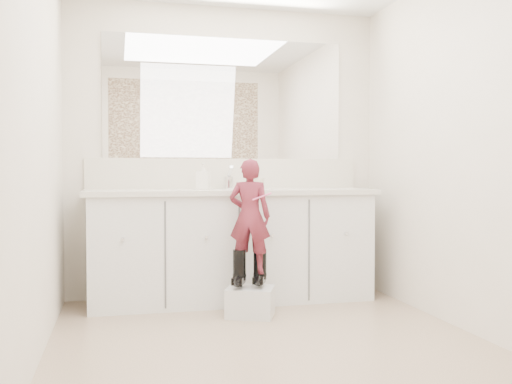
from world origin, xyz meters
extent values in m
plane|color=#826955|center=(0.00, 0.00, 0.00)|extent=(3.00, 3.00, 0.00)
plane|color=beige|center=(0.00, 1.50, 1.20)|extent=(2.60, 0.00, 2.60)
plane|color=beige|center=(0.00, -1.50, 1.20)|extent=(2.60, 0.00, 2.60)
plane|color=beige|center=(-1.30, 0.00, 1.20)|extent=(0.00, 3.00, 3.00)
plane|color=beige|center=(1.30, 0.00, 1.20)|extent=(0.00, 3.00, 3.00)
cube|color=silver|center=(0.00, 1.23, 0.42)|extent=(2.20, 0.55, 0.85)
cube|color=beige|center=(0.00, 1.21, 0.87)|extent=(2.28, 0.58, 0.04)
cube|color=beige|center=(0.00, 1.49, 1.02)|extent=(2.28, 0.03, 0.25)
cube|color=white|center=(0.00, 1.49, 1.64)|extent=(2.00, 0.02, 1.00)
cylinder|color=silver|center=(0.00, 1.38, 0.94)|extent=(0.08, 0.08, 0.10)
imported|color=beige|center=(0.20, 1.17, 0.94)|extent=(0.12, 0.12, 0.09)
imported|color=white|center=(-0.23, 1.20, 1.00)|extent=(0.12, 0.13, 0.21)
cube|color=silver|center=(0.03, 0.71, 0.10)|extent=(0.40, 0.37, 0.21)
imported|color=#A7334A|center=(0.03, 0.73, 0.71)|extent=(0.35, 0.29, 0.81)
cylinder|color=pink|center=(0.10, 0.65, 0.86)|extent=(0.13, 0.06, 0.06)
camera|label=1|loc=(-0.88, -3.21, 1.03)|focal=40.00mm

